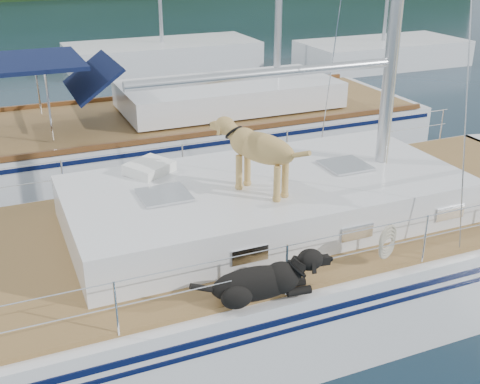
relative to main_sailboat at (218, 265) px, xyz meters
name	(u,v)px	position (x,y,z in m)	size (l,w,h in m)	color
ground	(213,309)	(-0.09, 0.01, -0.68)	(120.00, 120.00, 0.00)	black
main_sailboat	(218,265)	(0.00, 0.00, 0.00)	(12.00, 3.87, 14.01)	white
neighbor_sailboat	(184,134)	(1.42, 5.77, -0.05)	(11.00, 3.50, 13.30)	white
bg_boat_center	(163,55)	(3.91, 16.01, -0.23)	(7.20, 3.00, 11.65)	white
bg_boat_east	(382,53)	(11.91, 13.01, -0.22)	(6.40, 3.00, 11.65)	white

